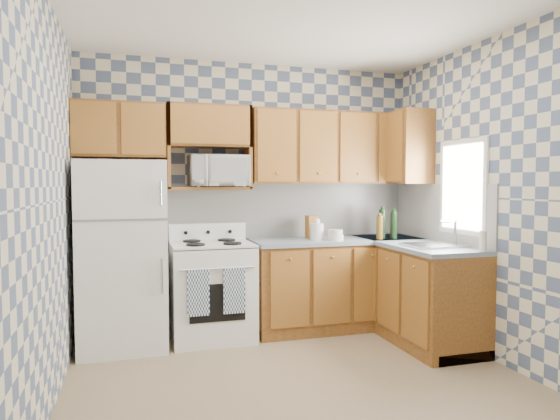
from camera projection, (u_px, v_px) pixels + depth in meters
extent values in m
plane|color=#816D51|center=(302.00, 384.00, 3.68)|extent=(3.40, 3.40, 0.00)
cube|color=#4E5C7B|center=(252.00, 196.00, 5.14)|extent=(3.40, 0.02, 2.70)
cube|color=#4E5C7B|center=(499.00, 199.00, 4.09)|extent=(0.02, 3.20, 2.70)
cube|color=silver|center=(289.00, 210.00, 5.25)|extent=(2.60, 0.02, 0.56)
cube|color=silver|center=(440.00, 212.00, 4.86)|extent=(0.02, 1.60, 0.56)
cube|color=white|center=(123.00, 255.00, 4.47)|extent=(0.75, 0.70, 1.68)
cube|color=white|center=(212.00, 292.00, 4.74)|extent=(0.76, 0.65, 0.90)
cube|color=silver|center=(212.00, 244.00, 4.72)|extent=(0.76, 0.65, 0.02)
cube|color=white|center=(207.00, 232.00, 4.98)|extent=(0.76, 0.08, 0.17)
cube|color=navy|center=(198.00, 293.00, 4.36)|extent=(0.19, 0.02, 0.41)
cube|color=navy|center=(234.00, 291.00, 4.45)|extent=(0.19, 0.02, 0.41)
cube|color=#5E2E0F|center=(337.00, 285.00, 5.13)|extent=(1.75, 0.60, 0.88)
cube|color=#5E2E0F|center=(412.00, 291.00, 4.82)|extent=(0.60, 1.60, 0.88)
cube|color=slate|center=(337.00, 240.00, 5.10)|extent=(1.77, 0.63, 0.04)
cube|color=slate|center=(413.00, 244.00, 4.79)|extent=(0.63, 1.60, 0.04)
cube|color=#5E2E0F|center=(333.00, 148.00, 5.19)|extent=(1.75, 0.33, 0.74)
cube|color=#5E2E0F|center=(119.00, 130.00, 4.58)|extent=(0.82, 0.33, 0.50)
cube|color=#5E2E0F|center=(402.00, 148.00, 5.21)|extent=(0.33, 0.70, 0.74)
cube|color=#5E2E0F|center=(209.00, 188.00, 4.84)|extent=(0.80, 0.33, 0.03)
imported|color=white|center=(218.00, 171.00, 4.81)|extent=(0.56, 0.39, 0.30)
cube|color=#B7B7BC|center=(434.00, 246.00, 4.46)|extent=(0.48, 0.40, 0.03)
cube|color=silver|center=(462.00, 187.00, 4.51)|extent=(0.02, 0.66, 0.86)
cylinder|color=black|center=(382.00, 224.00, 5.09)|extent=(0.07, 0.07, 0.30)
cylinder|color=black|center=(394.00, 225.00, 5.06)|extent=(0.07, 0.07, 0.28)
cylinder|color=brown|center=(393.00, 225.00, 5.18)|extent=(0.07, 0.07, 0.26)
cylinder|color=brown|center=(380.00, 228.00, 5.00)|extent=(0.07, 0.07, 0.24)
cube|color=brown|center=(312.00, 227.00, 5.11)|extent=(0.11, 0.11, 0.23)
cylinder|color=white|center=(317.00, 232.00, 4.95)|extent=(0.13, 0.13, 0.17)
cylinder|color=beige|center=(483.00, 241.00, 4.12)|extent=(0.06, 0.06, 0.17)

